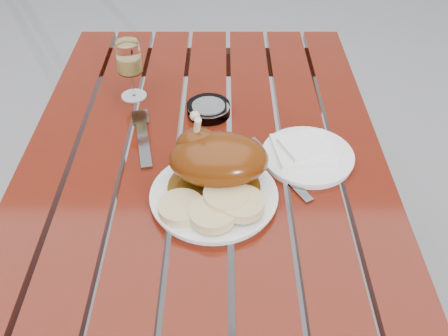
% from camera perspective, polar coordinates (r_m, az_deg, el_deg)
% --- Properties ---
extents(ground, '(60.00, 60.00, 0.00)m').
position_cam_1_polar(ground, '(1.69, -1.63, -18.38)').
color(ground, slate).
rests_on(ground, ground).
extents(table, '(0.80, 1.20, 0.75)m').
position_cam_1_polar(table, '(1.38, -1.92, -10.41)').
color(table, '#61180B').
rests_on(table, ground).
extents(dinner_plate, '(0.28, 0.28, 0.02)m').
position_cam_1_polar(dinner_plate, '(0.99, -1.15, -3.22)').
color(dinner_plate, white).
rests_on(dinner_plate, table).
extents(roast_duck, '(0.20, 0.19, 0.14)m').
position_cam_1_polar(roast_duck, '(0.98, -0.98, 1.07)').
color(roast_duck, '#59350A').
rests_on(roast_duck, dinner_plate).
extents(bread_dumplings, '(0.20, 0.13, 0.03)m').
position_cam_1_polar(bread_dumplings, '(0.94, -1.00, -4.29)').
color(bread_dumplings, '#D8C183').
rests_on(bread_dumplings, dinner_plate).
extents(wine_glass, '(0.07, 0.07, 0.15)m').
position_cam_1_polar(wine_glass, '(1.28, -10.64, 10.89)').
color(wine_glass, tan).
rests_on(wine_glass, table).
extents(side_plate, '(0.20, 0.20, 0.02)m').
position_cam_1_polar(side_plate, '(1.10, 9.53, 1.30)').
color(side_plate, white).
rests_on(side_plate, table).
extents(napkin, '(0.14, 0.13, 0.01)m').
position_cam_1_polar(napkin, '(1.10, 9.02, 2.18)').
color(napkin, white).
rests_on(napkin, side_plate).
extents(ashtray, '(0.14, 0.14, 0.03)m').
position_cam_1_polar(ashtray, '(1.22, -1.78, 6.73)').
color(ashtray, '#B2B7BC').
rests_on(ashtray, table).
extents(fork, '(0.06, 0.20, 0.01)m').
position_cam_1_polar(fork, '(1.15, -9.22, 3.19)').
color(fork, gray).
rests_on(fork, table).
extents(knife, '(0.11, 0.18, 0.01)m').
position_cam_1_polar(knife, '(1.06, 6.67, -0.55)').
color(knife, gray).
rests_on(knife, table).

